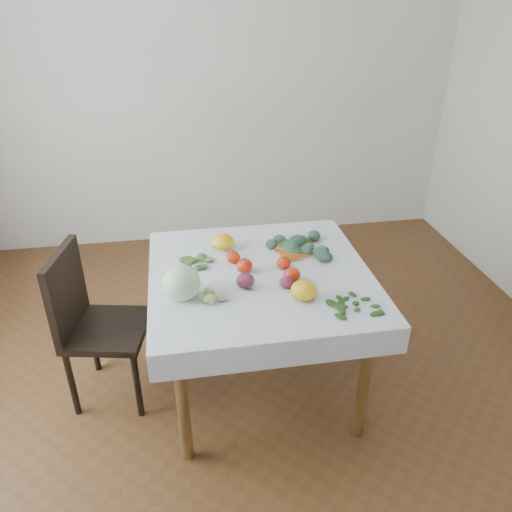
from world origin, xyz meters
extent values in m
plane|color=brown|center=(0.00, 0.00, 0.00)|extent=(4.00, 4.00, 0.00)
cube|color=silver|center=(0.00, 2.00, 1.35)|extent=(4.00, 0.04, 2.70)
cube|color=brown|center=(0.00, 0.00, 0.73)|extent=(1.00, 1.00, 0.04)
cylinder|color=brown|center=(-0.44, -0.44, 0.35)|extent=(0.06, 0.06, 0.71)
cylinder|color=brown|center=(0.44, -0.44, 0.35)|extent=(0.06, 0.06, 0.71)
cylinder|color=brown|center=(-0.44, 0.44, 0.35)|extent=(0.06, 0.06, 0.71)
cylinder|color=brown|center=(0.44, 0.44, 0.35)|extent=(0.06, 0.06, 0.71)
cube|color=white|center=(0.00, 0.00, 0.75)|extent=(1.12, 1.12, 0.01)
cube|color=black|center=(-0.81, 0.08, 0.44)|extent=(0.48, 0.48, 0.04)
cube|color=black|center=(-0.99, 0.12, 0.68)|extent=(0.12, 0.41, 0.44)
cylinder|color=black|center=(-1.02, -0.05, 0.21)|extent=(0.03, 0.03, 0.42)
cylinder|color=black|center=(-0.68, -0.12, 0.21)|extent=(0.03, 0.03, 0.42)
cylinder|color=black|center=(-0.94, 0.29, 0.21)|extent=(0.03, 0.03, 0.42)
cylinder|color=black|center=(-0.60, 0.22, 0.21)|extent=(0.03, 0.03, 0.42)
ellipsoid|color=beige|center=(-0.40, -0.16, 0.84)|extent=(0.20, 0.20, 0.16)
ellipsoid|color=red|center=(0.13, 0.03, 0.79)|extent=(0.07, 0.07, 0.06)
ellipsoid|color=red|center=(-0.08, 0.02, 0.79)|extent=(0.11, 0.11, 0.07)
ellipsoid|color=red|center=(-0.12, 0.13, 0.79)|extent=(0.08, 0.08, 0.06)
ellipsoid|color=red|center=(0.14, -0.10, 0.79)|extent=(0.09, 0.09, 0.07)
ellipsoid|color=yellow|center=(-0.16, 0.29, 0.80)|extent=(0.15, 0.15, 0.09)
ellipsoid|color=yellow|center=(0.16, -0.26, 0.80)|extent=(0.16, 0.16, 0.09)
ellipsoid|color=#54183C|center=(-0.10, -0.12, 0.79)|extent=(0.10, 0.10, 0.07)
ellipsoid|color=#54183C|center=(0.10, -0.16, 0.79)|extent=(0.09, 0.09, 0.06)
ellipsoid|color=#B4D178|center=(-0.26, -0.20, 0.78)|extent=(0.05, 0.05, 0.04)
ellipsoid|color=#B4D178|center=(-0.29, -0.19, 0.78)|extent=(0.05, 0.05, 0.04)
ellipsoid|color=#B4D178|center=(-0.26, -0.22, 0.78)|extent=(0.05, 0.05, 0.04)
ellipsoid|color=#B4D178|center=(-0.26, -0.18, 0.78)|extent=(0.05, 0.05, 0.04)
ellipsoid|color=#B4D178|center=(-0.31, -0.21, 0.78)|extent=(0.05, 0.05, 0.04)
ellipsoid|color=#B4D178|center=(-0.22, -0.21, 0.78)|extent=(0.05, 0.05, 0.04)
ellipsoid|color=#B4D178|center=(-0.30, -0.16, 0.78)|extent=(0.05, 0.05, 0.04)
cone|color=orange|center=(0.23, 0.28, 0.77)|extent=(0.19, 0.12, 0.03)
cone|color=orange|center=(0.23, 0.25, 0.77)|extent=(0.19, 0.10, 0.03)
cone|color=orange|center=(0.23, 0.22, 0.77)|extent=(0.20, 0.09, 0.03)
cone|color=orange|center=(0.23, 0.19, 0.77)|extent=(0.20, 0.07, 0.03)
cone|color=orange|center=(0.23, 0.16, 0.77)|extent=(0.20, 0.06, 0.03)
cone|color=orange|center=(0.23, 0.12, 0.77)|extent=(0.20, 0.04, 0.03)
cone|color=orange|center=(0.23, 0.09, 0.77)|extent=(0.20, 0.04, 0.03)
ellipsoid|color=#355745|center=(0.26, 0.20, 0.78)|extent=(0.08, 0.08, 0.05)
ellipsoid|color=#355745|center=(0.20, 0.22, 0.78)|extent=(0.08, 0.08, 0.05)
ellipsoid|color=#355745|center=(0.24, 0.16, 0.78)|extent=(0.08, 0.08, 0.05)
ellipsoid|color=#355745|center=(0.27, 0.24, 0.78)|extent=(0.08, 0.08, 0.05)
ellipsoid|color=#355745|center=(0.16, 0.19, 0.78)|extent=(0.08, 0.08, 0.05)
ellipsoid|color=#355745|center=(0.31, 0.17, 0.78)|extent=(0.08, 0.08, 0.05)
ellipsoid|color=#355745|center=(0.20, 0.28, 0.78)|extent=(0.08, 0.08, 0.05)
ellipsoid|color=#355745|center=(0.19, 0.12, 0.78)|extent=(0.08, 0.08, 0.05)
ellipsoid|color=#355745|center=(0.35, 0.24, 0.78)|extent=(0.08, 0.08, 0.05)
ellipsoid|color=#355745|center=(0.11, 0.24, 0.78)|extent=(0.08, 0.08, 0.05)
ellipsoid|color=#355745|center=(0.30, 0.10, 0.78)|extent=(0.08, 0.08, 0.05)
ellipsoid|color=#355745|center=(0.28, 0.33, 0.78)|extent=(0.08, 0.08, 0.05)
ellipsoid|color=#355745|center=(0.09, 0.13, 0.78)|extent=(0.08, 0.08, 0.05)
ellipsoid|color=#26591B|center=(0.38, -0.36, 0.76)|extent=(0.05, 0.03, 0.01)
ellipsoid|color=#26591B|center=(0.35, -0.35, 0.76)|extent=(0.05, 0.03, 0.01)
ellipsoid|color=#26591B|center=(0.37, -0.39, 0.76)|extent=(0.05, 0.03, 0.01)
ellipsoid|color=#26591B|center=(0.39, -0.34, 0.76)|extent=(0.05, 0.03, 0.01)
ellipsoid|color=#26591B|center=(0.33, -0.37, 0.76)|extent=(0.05, 0.03, 0.01)
ellipsoid|color=#26591B|center=(0.40, -0.38, 0.76)|extent=(0.05, 0.03, 0.01)
ellipsoid|color=#26591B|center=(0.35, -0.32, 0.76)|extent=(0.05, 0.03, 0.01)
ellipsoid|color=#26591B|center=(0.34, -0.40, 0.76)|extent=(0.05, 0.03, 0.01)
ellipsoid|color=#26591B|center=(0.43, -0.35, 0.76)|extent=(0.05, 0.03, 0.01)
ellipsoid|color=#26591B|center=(0.30, -0.34, 0.76)|extent=(0.05, 0.03, 0.01)
ellipsoid|color=#26591B|center=(0.39, -0.42, 0.76)|extent=(0.05, 0.03, 0.01)
ellipsoid|color=#26591B|center=(0.39, -0.30, 0.76)|extent=(0.05, 0.03, 0.01)
ellipsoid|color=#26591B|center=(0.29, -0.40, 0.76)|extent=(0.05, 0.03, 0.01)
ellipsoid|color=#26591B|center=(0.46, -0.38, 0.76)|extent=(0.05, 0.03, 0.01)
ellipsoid|color=#26591B|center=(0.31, -0.29, 0.76)|extent=(0.05, 0.03, 0.01)
ellipsoid|color=#26591B|center=(0.35, -0.45, 0.76)|extent=(0.05, 0.03, 0.01)
ellipsoid|color=#537F3A|center=(-0.28, 0.15, 0.77)|extent=(0.05, 0.05, 0.02)
ellipsoid|color=#537F3A|center=(-0.32, 0.16, 0.77)|extent=(0.05, 0.05, 0.02)
ellipsoid|color=#537F3A|center=(-0.29, 0.12, 0.77)|extent=(0.05, 0.05, 0.02)
ellipsoid|color=#537F3A|center=(-0.27, 0.17, 0.77)|extent=(0.05, 0.05, 0.02)
ellipsoid|color=#537F3A|center=(-0.35, 0.14, 0.77)|extent=(0.05, 0.05, 0.02)
ellipsoid|color=#537F3A|center=(-0.24, 0.12, 0.77)|extent=(0.05, 0.05, 0.02)
ellipsoid|color=#537F3A|center=(-0.32, 0.20, 0.77)|extent=(0.05, 0.05, 0.02)
ellipsoid|color=#537F3A|center=(-0.33, 0.09, 0.77)|extent=(0.05, 0.05, 0.02)
ellipsoid|color=#537F3A|center=(-0.22, 0.17, 0.77)|extent=(0.05, 0.05, 0.02)
ellipsoid|color=#537F3A|center=(-0.39, 0.17, 0.77)|extent=(0.05, 0.05, 0.02)
ellipsoid|color=#537F3A|center=(-0.25, 0.07, 0.77)|extent=(0.05, 0.05, 0.02)
camera|label=1|loc=(-0.39, -2.16, 2.07)|focal=35.00mm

